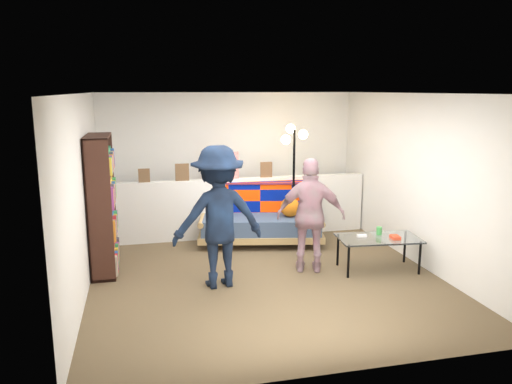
{
  "coord_description": "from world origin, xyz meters",
  "views": [
    {
      "loc": [
        -1.55,
        -6.21,
        2.45
      ],
      "look_at": [
        0.0,
        0.4,
        1.05
      ],
      "focal_mm": 35.0,
      "sensor_mm": 36.0,
      "label": 1
    }
  ],
  "objects_px": {
    "bookshelf": "(102,209)",
    "coffee_table": "(379,240)",
    "futon_sofa": "(262,219)",
    "floor_lamp": "(293,159)",
    "person_left": "(218,217)",
    "person_right": "(311,216)"
  },
  "relations": [
    {
      "from": "futon_sofa",
      "to": "person_left",
      "type": "height_order",
      "value": "person_left"
    },
    {
      "from": "floor_lamp",
      "to": "bookshelf",
      "type": "bearing_deg",
      "value": -164.33
    },
    {
      "from": "futon_sofa",
      "to": "coffee_table",
      "type": "relative_size",
      "value": 1.82
    },
    {
      "from": "bookshelf",
      "to": "coffee_table",
      "type": "xyz_separation_m",
      "value": [
        3.67,
        -0.83,
        -0.44
      ]
    },
    {
      "from": "coffee_table",
      "to": "person_right",
      "type": "relative_size",
      "value": 0.74
    },
    {
      "from": "futon_sofa",
      "to": "floor_lamp",
      "type": "relative_size",
      "value": 1.11
    },
    {
      "from": "person_left",
      "to": "person_right",
      "type": "distance_m",
      "value": 1.32
    },
    {
      "from": "bookshelf",
      "to": "person_right",
      "type": "relative_size",
      "value": 1.19
    },
    {
      "from": "person_right",
      "to": "coffee_table",
      "type": "bearing_deg",
      "value": -172.79
    },
    {
      "from": "bookshelf",
      "to": "floor_lamp",
      "type": "distance_m",
      "value": 3.09
    },
    {
      "from": "coffee_table",
      "to": "person_right",
      "type": "bearing_deg",
      "value": 169.28
    },
    {
      "from": "person_left",
      "to": "bookshelf",
      "type": "bearing_deg",
      "value": -37.34
    },
    {
      "from": "coffee_table",
      "to": "person_right",
      "type": "distance_m",
      "value": 1.01
    },
    {
      "from": "bookshelf",
      "to": "coffee_table",
      "type": "distance_m",
      "value": 3.79
    },
    {
      "from": "person_left",
      "to": "person_right",
      "type": "bearing_deg",
      "value": -177.02
    },
    {
      "from": "futon_sofa",
      "to": "floor_lamp",
      "type": "height_order",
      "value": "floor_lamp"
    },
    {
      "from": "person_right",
      "to": "bookshelf",
      "type": "bearing_deg",
      "value": 4.57
    },
    {
      "from": "futon_sofa",
      "to": "coffee_table",
      "type": "bearing_deg",
      "value": -51.96
    },
    {
      "from": "futon_sofa",
      "to": "floor_lamp",
      "type": "xyz_separation_m",
      "value": [
        0.53,
        0.04,
        0.95
      ]
    },
    {
      "from": "person_left",
      "to": "coffee_table",
      "type": "bearing_deg",
      "value": 174.55
    },
    {
      "from": "bookshelf",
      "to": "person_left",
      "type": "height_order",
      "value": "bookshelf"
    },
    {
      "from": "coffee_table",
      "to": "floor_lamp",
      "type": "height_order",
      "value": "floor_lamp"
    }
  ]
}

